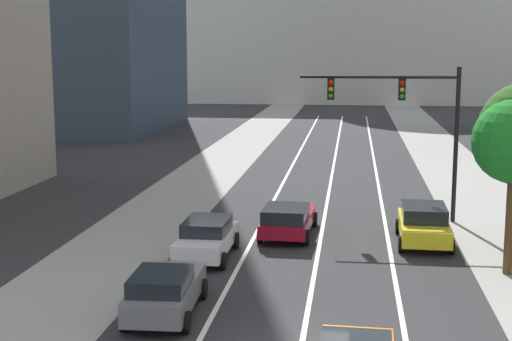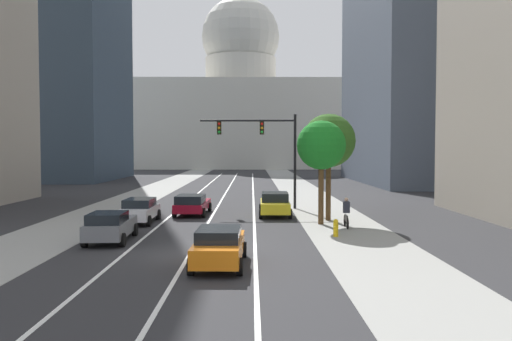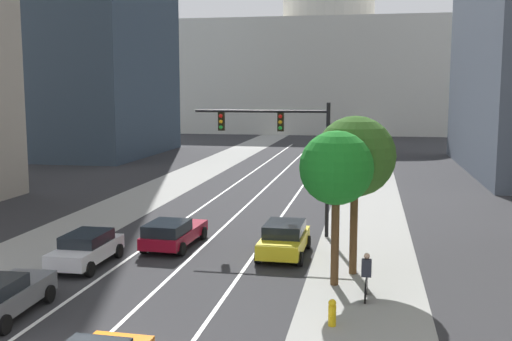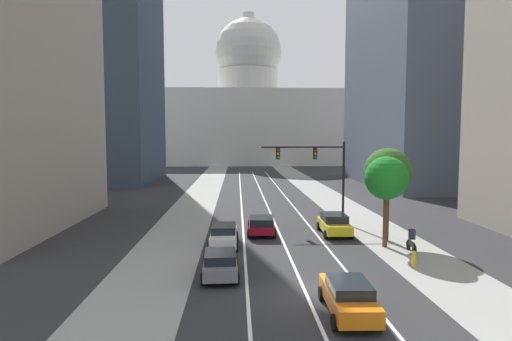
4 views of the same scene
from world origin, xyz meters
The scene contains 18 objects.
ground_plane centered at (0.00, 40.00, 0.00)m, with size 400.00×400.00×0.00m, color #2B2B2D.
sidewalk_left centered at (-7.87, 35.00, 0.01)m, with size 4.66×130.00×0.01m, color gray.
sidewalk_right centered at (7.87, 35.00, 0.01)m, with size 4.66×130.00×0.01m, color gray.
lane_stripe_left centered at (-2.77, 25.00, 0.01)m, with size 0.16×90.00×0.01m, color white.
lane_stripe_center centered at (0.00, 25.00, 0.01)m, with size 0.16×90.00×0.01m, color white.
lane_stripe_right centered at (2.77, 25.00, 0.01)m, with size 0.16×90.00×0.01m, color white.
office_tower_far_right centered at (26.72, 45.82, 19.52)m, with size 19.95×29.84×38.97m.
capitol_building centered at (0.00, 99.08, 14.36)m, with size 54.58×23.43×41.20m.
car_gray centered at (-4.15, 2.96, 0.77)m, with size 2.07×4.38×1.48m.
car_yellow centered at (4.16, 12.44, 0.81)m, with size 2.17×4.44×1.55m.
car_orange centered at (1.39, -2.08, 0.78)m, with size 2.05×4.50×1.47m.
car_white centered at (-4.16, 9.26, 0.77)m, with size 1.98×4.31×1.45m.
car_crimson centered at (-1.40, 12.87, 0.74)m, with size 2.27×4.86×1.41m.
traffic_signal_mast centered at (3.69, 16.44, 5.03)m, with size 7.14×0.39×7.02m.
fire_hydrant centered at (6.89, 4.27, 0.46)m, with size 0.26×0.35×0.91m.
cyclist centered at (7.96, 7.16, 0.85)m, with size 0.37×1.70×1.72m.
street_tree_mid_right centered at (6.71, 8.55, 4.64)m, with size 2.89×2.89×6.13m.
street_tree_far_right centered at (7.39, 10.17, 4.94)m, with size 3.32×3.32×6.63m.
Camera 4 is at (-3.24, -18.99, 7.39)m, focal length 29.60 mm.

